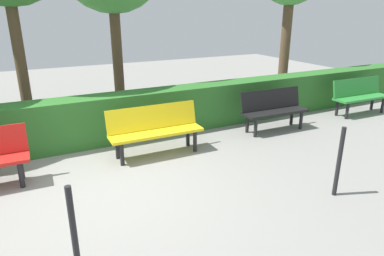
{
  "coord_description": "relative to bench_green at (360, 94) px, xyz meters",
  "views": [
    {
      "loc": [
        0.74,
        4.47,
        2.46
      ],
      "look_at": [
        -1.73,
        -0.38,
        0.55
      ],
      "focal_mm": 31.87,
      "sensor_mm": 36.0,
      "label": 1
    }
  ],
  "objects": [
    {
      "name": "bench_black",
      "position": [
        2.68,
        -0.0,
        -0.0
      ],
      "size": [
        1.49,
        0.52,
        0.86
      ],
      "rotation": [
        0.0,
        0.0,
        -0.04
      ],
      "color": "black",
      "rests_on": "ground_plane"
    },
    {
      "name": "railing_post_mid",
      "position": [
        3.67,
        2.55,
        0.02
      ],
      "size": [
        0.06,
        0.06,
        1.0
      ],
      "primitive_type": "cylinder",
      "color": "black",
      "rests_on": "ground_plane"
    },
    {
      "name": "bench_yellow",
      "position": [
        5.37,
        0.06,
        0.0
      ],
      "size": [
        1.65,
        0.5,
        0.86
      ],
      "rotation": [
        0.0,
        0.0,
        -0.02
      ],
      "color": "yellow",
      "rests_on": "ground_plane"
    },
    {
      "name": "ground_plane",
      "position": [
        6.61,
        0.91,
        -0.48
      ],
      "size": [
        23.33,
        23.33,
        0.0
      ],
      "primitive_type": "plane",
      "color": "gray"
    },
    {
      "name": "railing_post_far",
      "position": [
        7.12,
        2.55,
        0.02
      ],
      "size": [
        0.06,
        0.06,
        1.0
      ],
      "primitive_type": "cylinder",
      "color": "black",
      "rests_on": "ground_plane"
    },
    {
      "name": "bench_green",
      "position": [
        0.0,
        0.0,
        0.0
      ],
      "size": [
        1.54,
        0.51,
        0.86
      ],
      "rotation": [
        0.0,
        0.0,
        -0.03
      ],
      "color": "#2D8C38",
      "rests_on": "ground_plane"
    },
    {
      "name": "hedge_row",
      "position": [
        5.41,
        -0.9,
        -0.02
      ],
      "size": [
        19.33,
        0.56,
        0.92
      ],
      "primitive_type": "cube",
      "color": "#2D6B28",
      "rests_on": "ground_plane"
    }
  ]
}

